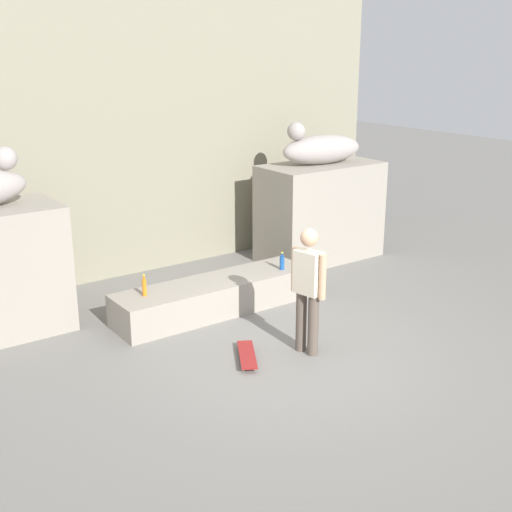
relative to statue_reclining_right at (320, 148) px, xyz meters
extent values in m
plane|color=slate|center=(-2.99, -3.03, -2.06)|extent=(40.00, 40.00, 0.00)
cube|color=gray|center=(-2.99, 1.50, 1.15)|extent=(10.06, 0.60, 6.41)
cube|color=gray|center=(0.04, 0.00, -1.17)|extent=(2.23, 1.16, 1.77)
sphere|color=#9F9692|center=(-5.47, 0.09, 0.33)|extent=(0.32, 0.32, 0.32)
ellipsoid|color=#9F9692|center=(0.04, 0.00, -0.02)|extent=(1.65, 0.74, 0.52)
sphere|color=#9F9692|center=(-0.51, 0.06, 0.33)|extent=(0.32, 0.32, 0.32)
cube|color=gray|center=(-2.99, -1.12, -1.81)|extent=(3.11, 0.79, 0.49)
cylinder|color=brown|center=(-2.78, -2.89, -1.65)|extent=(0.14, 0.14, 0.82)
cylinder|color=brown|center=(-2.74, -3.09, -1.65)|extent=(0.14, 0.14, 0.82)
cube|color=beige|center=(-2.76, -2.99, -0.96)|extent=(0.26, 0.39, 0.56)
sphere|color=tan|center=(-2.76, -2.99, -0.50)|extent=(0.23, 0.23, 0.23)
cylinder|color=tan|center=(-2.80, -2.77, -0.97)|extent=(0.09, 0.09, 0.58)
cylinder|color=tan|center=(-2.72, -3.21, -0.97)|extent=(0.09, 0.09, 0.58)
cube|color=maroon|center=(-3.51, -2.72, -1.99)|extent=(0.58, 0.79, 0.02)
cylinder|color=white|center=(-3.60, -3.01, -2.03)|extent=(0.05, 0.06, 0.06)
cylinder|color=white|center=(-3.72, -2.94, -2.03)|extent=(0.05, 0.06, 0.06)
cylinder|color=white|center=(-3.30, -2.49, -2.03)|extent=(0.05, 0.06, 0.06)
cylinder|color=white|center=(-3.42, -2.42, -2.03)|extent=(0.05, 0.06, 0.06)
cylinder|color=orange|center=(-4.10, -1.07, -1.45)|extent=(0.06, 0.06, 0.24)
cylinder|color=orange|center=(-4.10, -1.07, -1.30)|extent=(0.03, 0.03, 0.06)
cylinder|color=yellow|center=(-4.10, -1.07, -1.26)|extent=(0.03, 0.03, 0.01)
cylinder|color=#194C99|center=(-1.85, -1.29, -1.46)|extent=(0.07, 0.07, 0.21)
cylinder|color=#194C99|center=(-1.85, -1.29, -1.33)|extent=(0.03, 0.03, 0.06)
cylinder|color=yellow|center=(-1.85, -1.29, -1.29)|extent=(0.04, 0.04, 0.01)
camera|label=1|loc=(-7.97, -9.10, 1.79)|focal=47.23mm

